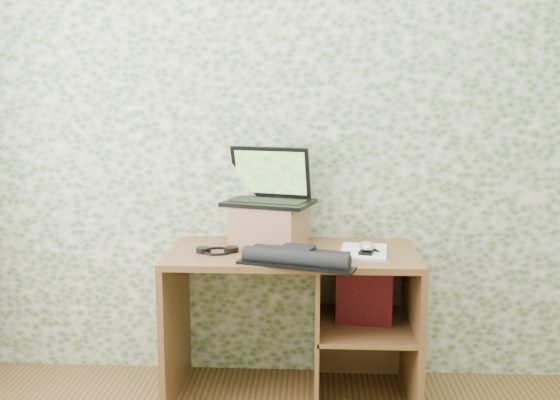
# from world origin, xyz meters

# --- Properties ---
(wall_back) EXTENTS (3.50, 0.00, 3.50)m
(wall_back) POSITION_xyz_m (0.00, 1.75, 1.30)
(wall_back) COLOR white
(wall_back) RESTS_ON ground
(desk) EXTENTS (1.20, 0.60, 0.75)m
(desk) POSITION_xyz_m (0.08, 1.47, 0.48)
(desk) COLOR brown
(desk) RESTS_ON floor
(riser) EXTENTS (0.40, 0.37, 0.20)m
(riser) POSITION_xyz_m (-0.13, 1.58, 0.85)
(riser) COLOR #9D6946
(riser) RESTS_ON desk
(laptop) EXTENTS (0.49, 0.41, 0.28)m
(laptop) POSITION_xyz_m (-0.13, 1.63, 1.02)
(laptop) COLOR black
(laptop) RESTS_ON riser
(keyboard) EXTENTS (0.54, 0.41, 0.07)m
(keyboard) POSITION_xyz_m (0.02, 1.23, 0.78)
(keyboard) COLOR black
(keyboard) RESTS_ON desk
(headphones) EXTENTS (0.20, 0.16, 0.02)m
(headphones) POSITION_xyz_m (-0.36, 1.39, 0.76)
(headphones) COLOR black
(headphones) RESTS_ON desk
(notepad) EXTENTS (0.25, 0.33, 0.01)m
(notepad) POSITION_xyz_m (0.34, 1.41, 0.76)
(notepad) COLOR white
(notepad) RESTS_ON desk
(mouse) EXTENTS (0.10, 0.13, 0.04)m
(mouse) POSITION_xyz_m (0.35, 1.36, 0.78)
(mouse) COLOR silver
(mouse) RESTS_ON notepad
(pen) EXTENTS (0.06, 0.14, 0.01)m
(pen) POSITION_xyz_m (0.38, 1.45, 0.77)
(pen) COLOR black
(pen) RESTS_ON notepad
(red_box) EXTENTS (0.28, 0.12, 0.33)m
(red_box) POSITION_xyz_m (0.35, 1.44, 0.55)
(red_box) COLOR maroon
(red_box) RESTS_ON desk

